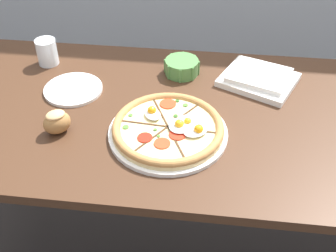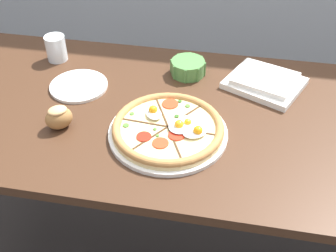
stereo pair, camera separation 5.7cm
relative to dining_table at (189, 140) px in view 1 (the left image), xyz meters
The scene contains 7 objects.
dining_table is the anchor object (origin of this frame).
pizza 0.17m from the dining_table, 116.86° to the right, with size 0.33×0.33×0.05m.
ramekin_bowl 0.25m from the dining_table, 101.71° to the left, with size 0.12×0.12×0.05m.
napkin_folded 0.30m from the dining_table, 42.20° to the left, with size 0.28×0.26×0.04m.
bread_piece_near 0.40m from the dining_table, 160.51° to the right, with size 0.09×0.09×0.07m.
water_glass 0.57m from the dining_table, 156.24° to the left, with size 0.07×0.07×0.09m.
side_saucer 0.39m from the dining_table, 169.15° to the left, with size 0.18×0.18×0.01m.
Camera 1 is at (0.05, -0.97, 1.52)m, focal length 45.00 mm.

